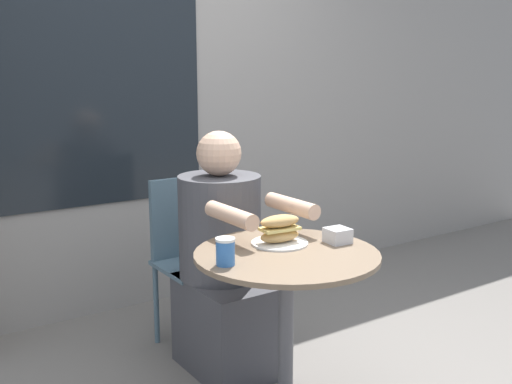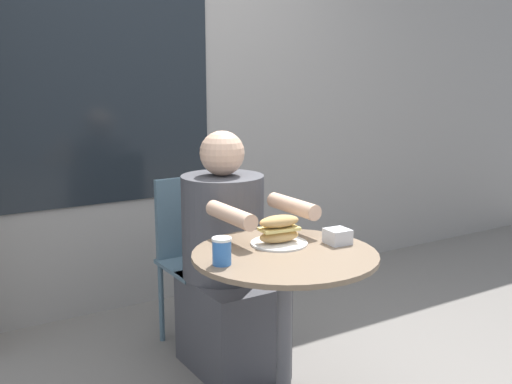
# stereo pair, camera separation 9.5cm
# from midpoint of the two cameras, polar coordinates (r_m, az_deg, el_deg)

# --- Properties ---
(storefront_wall) EXTENTS (8.00, 0.09, 2.80)m
(storefront_wall) POSITION_cam_midpoint_polar(r_m,az_deg,el_deg) (3.60, -11.03, 11.07)
(storefront_wall) COLOR gray
(storefront_wall) RESTS_ON ground_plane
(cafe_table) EXTENTS (0.72, 0.72, 0.73)m
(cafe_table) POSITION_cam_midpoint_polar(r_m,az_deg,el_deg) (2.37, 3.90, -10.30)
(cafe_table) COLOR brown
(cafe_table) RESTS_ON ground_plane
(diner_chair) EXTENTS (0.38, 0.38, 0.87)m
(diner_chair) POSITION_cam_midpoint_polar(r_m,az_deg,el_deg) (3.14, -5.02, -5.07)
(diner_chair) COLOR slate
(diner_chair) RESTS_ON ground_plane
(seated_diner) EXTENTS (0.39, 0.70, 1.15)m
(seated_diner) POSITION_cam_midpoint_polar(r_m,az_deg,el_deg) (2.86, -1.76, -7.45)
(seated_diner) COLOR #424247
(seated_diner) RESTS_ON ground_plane
(sandwich_on_plate) EXTENTS (0.23, 0.23, 0.12)m
(sandwich_on_plate) POSITION_cam_midpoint_polar(r_m,az_deg,el_deg) (2.40, 3.35, -3.83)
(sandwich_on_plate) COLOR white
(sandwich_on_plate) RESTS_ON cafe_table
(drink_cup) EXTENTS (0.07, 0.07, 0.10)m
(drink_cup) POSITION_cam_midpoint_polar(r_m,az_deg,el_deg) (2.15, -2.06, -5.62)
(drink_cup) COLOR #336BB7
(drink_cup) RESTS_ON cafe_table
(napkin_box) EXTENTS (0.10, 0.10, 0.06)m
(napkin_box) POSITION_cam_midpoint_polar(r_m,az_deg,el_deg) (2.43, 8.88, -4.20)
(napkin_box) COLOR silver
(napkin_box) RESTS_ON cafe_table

